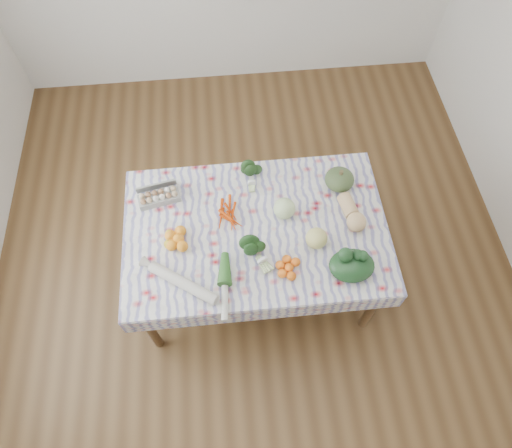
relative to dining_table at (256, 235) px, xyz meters
name	(u,v)px	position (x,y,z in m)	size (l,w,h in m)	color
ground	(256,277)	(0.00, 0.00, -0.68)	(4.50, 4.50, 0.00)	#50351B
dining_table	(256,235)	(0.00, 0.00, 0.00)	(1.60, 1.00, 0.75)	brown
tablecloth	(256,229)	(0.00, 0.00, 0.08)	(1.66, 1.06, 0.01)	silver
egg_carton	(159,197)	(-0.60, 0.27, 0.12)	(0.27, 0.11, 0.07)	#999994
carrot_bunch	(227,214)	(-0.17, 0.11, 0.10)	(0.19, 0.17, 0.03)	#C93B05
kale_bunch	(251,175)	(0.00, 0.37, 0.15)	(0.15, 0.13, 0.13)	#1C3916
kabocha_squash	(339,179)	(0.58, 0.28, 0.15)	(0.19, 0.19, 0.13)	#43562F
cabbage	(284,208)	(0.19, 0.09, 0.15)	(0.14, 0.14, 0.14)	#C2DC96
butternut_squash	(352,212)	(0.61, 0.02, 0.14)	(0.12, 0.26, 0.12)	tan
orange_cluster	(178,239)	(-0.48, -0.05, 0.12)	(0.22, 0.22, 0.07)	orange
broccoli	(258,252)	(-0.01, -0.19, 0.14)	(0.17, 0.17, 0.12)	#1C4118
mandarin_cluster	(289,267)	(0.17, -0.30, 0.11)	(0.19, 0.19, 0.06)	orange
grapefruit	(316,238)	(0.35, -0.14, 0.15)	(0.13, 0.13, 0.13)	#DCD372
spinach_bag	(352,266)	(0.53, -0.34, 0.14)	(0.27, 0.22, 0.12)	black
daikon	(183,283)	(-0.46, -0.34, 0.12)	(0.07, 0.07, 0.47)	beige
leek	(225,288)	(-0.22, -0.39, 0.11)	(0.04, 0.04, 0.40)	beige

